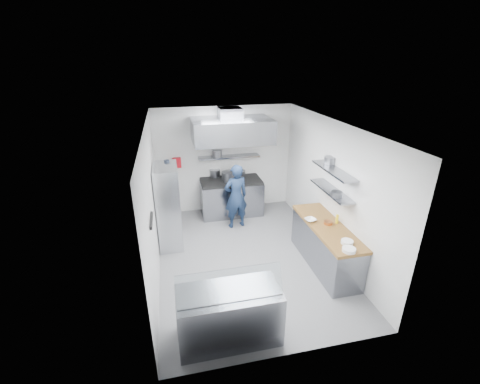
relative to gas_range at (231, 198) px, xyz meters
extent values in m
plane|color=slate|center=(-0.10, -2.10, -0.45)|extent=(5.00, 5.00, 0.00)
plane|color=silver|center=(-0.10, -2.10, 2.35)|extent=(5.00, 5.00, 0.00)
cube|color=white|center=(-0.10, 0.40, 0.95)|extent=(3.60, 2.80, 0.02)
cube|color=white|center=(-0.10, -4.60, 0.95)|extent=(3.60, 2.80, 0.02)
cube|color=white|center=(-1.90, -2.10, 0.95)|extent=(2.80, 5.00, 0.02)
cube|color=white|center=(1.70, -2.10, 0.95)|extent=(2.80, 5.00, 0.02)
cube|color=gray|center=(0.00, 0.00, 0.00)|extent=(1.60, 0.80, 0.90)
cube|color=black|center=(0.00, 0.00, 0.48)|extent=(1.57, 0.78, 0.06)
cylinder|color=slate|center=(-0.37, 0.35, 0.61)|extent=(0.28, 0.28, 0.20)
cylinder|color=slate|center=(-0.06, -0.02, 0.63)|extent=(0.38, 0.38, 0.24)
cylinder|color=slate|center=(0.30, 0.24, 0.59)|extent=(0.26, 0.26, 0.16)
cube|color=gray|center=(0.00, 0.24, 1.07)|extent=(1.60, 0.30, 0.04)
cylinder|color=slate|center=(-0.31, 0.23, 1.18)|extent=(0.24, 0.24, 0.18)
cube|color=gray|center=(0.00, -0.18, 1.85)|extent=(1.90, 1.15, 0.55)
cube|color=slate|center=(0.00, 0.05, 2.23)|extent=(0.55, 0.55, 0.24)
cube|color=red|center=(-1.35, 0.34, 0.97)|extent=(0.22, 0.10, 0.26)
imported|color=#162542|center=(-0.03, -0.73, 0.36)|extent=(0.65, 0.49, 1.62)
cube|color=silver|center=(-1.63, -1.20, 0.48)|extent=(0.50, 0.90, 1.85)
cube|color=white|center=(-1.63, -1.22, 0.35)|extent=(0.17, 0.21, 0.19)
cube|color=yellow|center=(-1.63, -0.82, 0.85)|extent=(0.14, 0.17, 0.16)
cylinder|color=black|center=(-1.58, -0.91, 1.35)|extent=(0.11, 0.11, 0.18)
cube|color=black|center=(-1.88, -3.00, 1.10)|extent=(0.04, 0.55, 0.05)
cube|color=gray|center=(1.38, -2.70, -0.03)|extent=(0.62, 2.00, 0.84)
cube|color=brown|center=(1.38, -2.70, 0.42)|extent=(0.65, 2.04, 0.06)
cylinder|color=white|center=(1.31, -3.60, 0.48)|extent=(0.23, 0.23, 0.06)
cylinder|color=white|center=(1.41, -3.37, 0.48)|extent=(0.21, 0.21, 0.06)
cylinder|color=orange|center=(1.41, -2.65, 0.48)|extent=(0.17, 0.17, 0.06)
cylinder|color=yellow|center=(1.60, -2.65, 0.54)|extent=(0.06, 0.06, 0.18)
imported|color=white|center=(1.13, -2.46, 0.48)|extent=(0.26, 0.26, 0.05)
cube|color=gray|center=(1.54, -2.40, 1.05)|extent=(0.30, 1.30, 0.04)
cube|color=gray|center=(1.54, -2.40, 1.47)|extent=(0.30, 1.30, 0.04)
cylinder|color=slate|center=(1.47, -2.72, 1.12)|extent=(0.21, 0.21, 0.10)
cylinder|color=slate|center=(1.64, -2.04, 1.56)|extent=(0.24, 0.24, 0.14)
cube|color=gray|center=(-0.85, -4.10, -0.03)|extent=(1.50, 0.70, 0.85)
cube|color=silver|center=(-0.85, -4.22, 0.62)|extent=(1.47, 0.19, 0.42)
camera|label=1|loc=(-1.49, -7.68, 3.49)|focal=24.00mm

